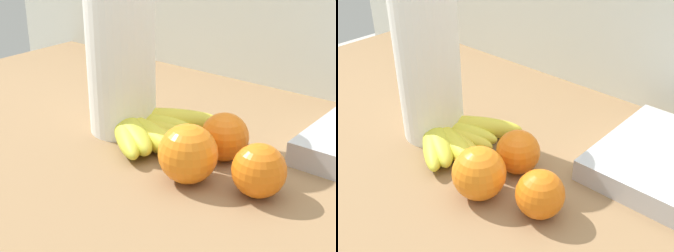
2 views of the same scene
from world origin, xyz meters
TOP-DOWN VIEW (x-y plane):
  - wall_back at (0.00, 0.38)m, footprint 1.96×0.06m
  - banana_bunch at (-0.18, -0.01)m, footprint 0.20×0.22m
  - orange_right at (0.05, -0.05)m, footprint 0.07×0.07m
  - orange_back_right at (-0.04, -0.07)m, footprint 0.08×0.08m
  - orange_back_left at (-0.04, 0.01)m, footprint 0.07×0.07m
  - paper_towel_roll at (-0.23, 0.00)m, footprint 0.11×0.11m

SIDE VIEW (x-z plane):
  - wall_back at x=0.00m, z-range 0.00..1.30m
  - banana_bunch at x=-0.18m, z-range 0.86..0.90m
  - orange_right at x=0.05m, z-range 0.86..0.93m
  - orange_back_left at x=-0.04m, z-range 0.86..0.93m
  - orange_back_right at x=-0.04m, z-range 0.86..0.94m
  - paper_towel_roll at x=-0.23m, z-range 0.84..1.17m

